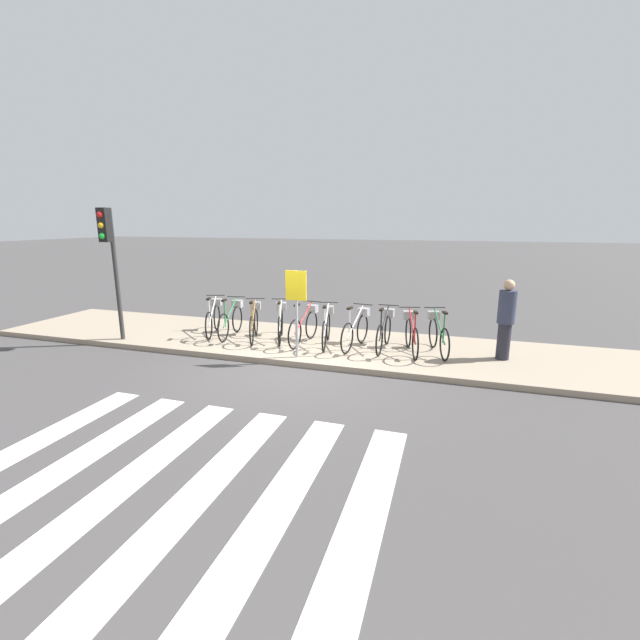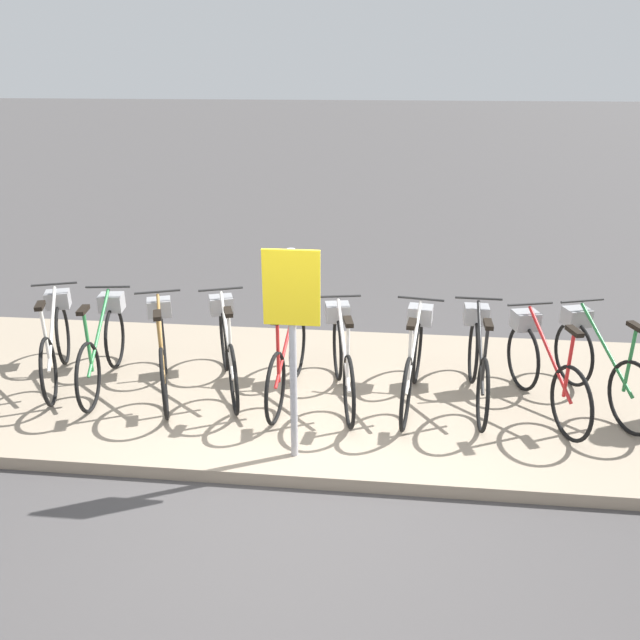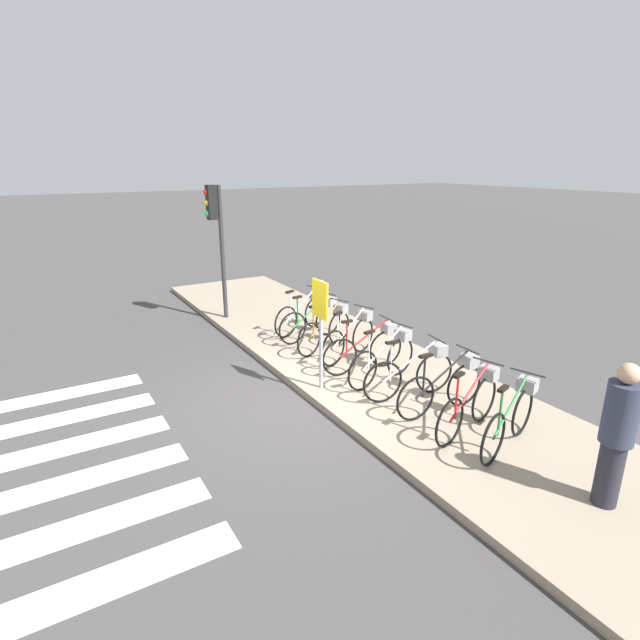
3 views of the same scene
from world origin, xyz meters
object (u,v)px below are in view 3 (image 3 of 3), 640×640
(parked_bicycle_3, at_px, (352,335))
(parked_bicycle_0, at_px, (304,312))
(parked_bicycle_7, at_px, (446,384))
(parked_bicycle_5, at_px, (386,356))
(pedestrian, at_px, (617,433))
(parked_bicycle_4, at_px, (368,347))
(parked_bicycle_1, at_px, (314,318))
(traffic_light, at_px, (216,224))
(parked_bicycle_9, at_px, (512,416))
(parked_bicycle_6, at_px, (414,371))
(parked_bicycle_2, at_px, (328,327))
(parked_bicycle_8, at_px, (472,402))
(sign_post, at_px, (321,316))

(parked_bicycle_3, bearing_deg, parked_bicycle_0, -179.12)
(parked_bicycle_0, bearing_deg, parked_bicycle_7, 0.04)
(parked_bicycle_5, height_order, pedestrian, pedestrian)
(parked_bicycle_0, height_order, parked_bicycle_7, same)
(parked_bicycle_0, bearing_deg, parked_bicycle_4, -1.62)
(parked_bicycle_1, distance_m, parked_bicycle_4, 1.92)
(traffic_light, bearing_deg, parked_bicycle_7, 11.31)
(pedestrian, bearing_deg, parked_bicycle_3, 179.70)
(parked_bicycle_4, bearing_deg, parked_bicycle_3, 171.56)
(parked_bicycle_9, bearing_deg, parked_bicycle_4, -177.51)
(parked_bicycle_5, bearing_deg, parked_bicycle_1, 179.29)
(parked_bicycle_5, distance_m, traffic_light, 5.26)
(parked_bicycle_7, bearing_deg, parked_bicycle_6, -173.88)
(parked_bicycle_2, xyz_separation_m, parked_bicycle_6, (2.50, 0.06, 0.00))
(parked_bicycle_9, bearing_deg, parked_bicycle_8, -164.60)
(parked_bicycle_5, xyz_separation_m, traffic_light, (-4.82, -1.15, 1.78))
(parked_bicycle_2, height_order, sign_post, sign_post)
(parked_bicycle_1, xyz_separation_m, parked_bicycle_9, (4.89, 0.10, 0.00))
(parked_bicycle_1, relative_size, parked_bicycle_6, 1.00)
(parked_bicycle_3, distance_m, sign_post, 1.67)
(parked_bicycle_2, height_order, parked_bicycle_8, same)
(parked_bicycle_7, bearing_deg, parked_bicycle_5, -176.59)
(parked_bicycle_8, bearing_deg, parked_bicycle_7, 170.90)
(parked_bicycle_8, distance_m, traffic_light, 7.04)
(parked_bicycle_5, xyz_separation_m, sign_post, (-0.32, -1.09, 0.80))
(parked_bicycle_4, relative_size, parked_bicycle_5, 1.01)
(parked_bicycle_0, bearing_deg, parked_bicycle_1, -4.80)
(parked_bicycle_2, bearing_deg, parked_bicycle_7, 2.23)
(parked_bicycle_1, height_order, parked_bicycle_9, same)
(parked_bicycle_0, height_order, parked_bicycle_6, same)
(traffic_light, bearing_deg, parked_bicycle_0, 33.63)
(parked_bicycle_2, distance_m, parked_bicycle_5, 1.80)
(parked_bicycle_2, bearing_deg, parked_bicycle_0, 174.26)
(parked_bicycle_1, distance_m, parked_bicycle_8, 4.34)
(parked_bicycle_0, height_order, parked_bicycle_5, same)
(parked_bicycle_5, bearing_deg, parked_bicycle_6, 1.00)
(parked_bicycle_3, bearing_deg, parked_bicycle_4, -8.44)
(parked_bicycle_1, height_order, sign_post, sign_post)
(pedestrian, bearing_deg, parked_bicycle_0, -179.98)
(parked_bicycle_5, xyz_separation_m, parked_bicycle_7, (1.32, 0.08, 0.00))
(parked_bicycle_0, distance_m, pedestrian, 6.75)
(parked_bicycle_1, distance_m, sign_post, 2.53)
(sign_post, bearing_deg, parked_bicycle_6, 47.31)
(parked_bicycle_1, bearing_deg, parked_bicycle_6, -0.33)
(parked_bicycle_6, bearing_deg, parked_bicycle_4, -179.70)
(parked_bicycle_1, distance_m, parked_bicycle_9, 4.89)
(parked_bicycle_2, relative_size, parked_bicycle_7, 0.95)
(parked_bicycle_1, relative_size, parked_bicycle_7, 0.99)
(parked_bicycle_1, distance_m, parked_bicycle_7, 3.76)
(parked_bicycle_8, distance_m, parked_bicycle_9, 0.57)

